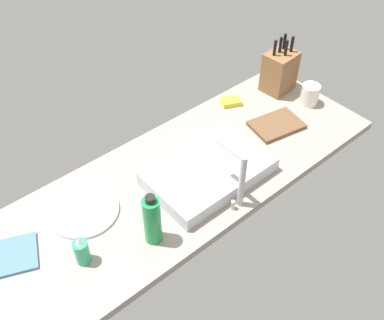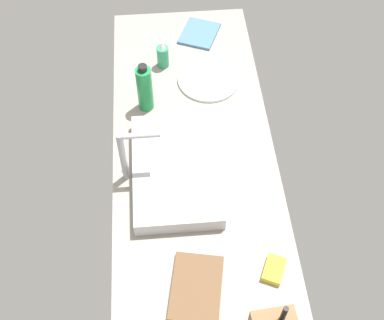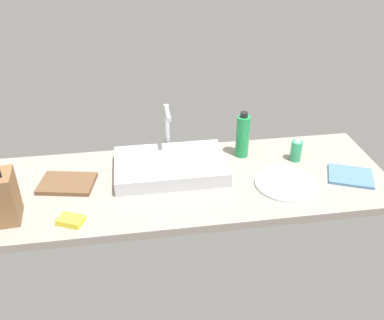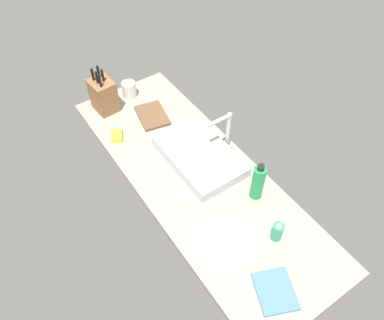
{
  "view_description": "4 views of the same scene",
  "coord_description": "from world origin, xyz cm",
  "px_view_note": "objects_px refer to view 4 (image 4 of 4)",
  "views": [
    {
      "loc": [
        76.66,
        95.37,
        131.1
      ],
      "look_at": [
        -4.05,
        0.56,
        9.5
      ],
      "focal_mm": 41.77,
      "sensor_mm": 36.0,
      "label": 1
    },
    {
      "loc": [
        -109.55,
        10.18,
        152.95
      ],
      "look_at": [
        -5.92,
        1.47,
        10.44
      ],
      "focal_mm": 47.08,
      "sensor_mm": 36.0,
      "label": 2
    },
    {
      "loc": [
        -20.47,
        -145.19,
        103.72
      ],
      "look_at": [
        2.17,
        4.76,
        10.41
      ],
      "focal_mm": 39.31,
      "sensor_mm": 36.0,
      "label": 3
    },
    {
      "loc": [
        101.4,
        -70.78,
        154.09
      ],
      "look_at": [
        -2.48,
        -0.38,
        12.4
      ],
      "focal_mm": 35.69,
      "sensor_mm": 36.0,
      "label": 4
    }
  ],
  "objects_px": {
    "sink_basin": "(200,156)",
    "dish_towel": "(275,291)",
    "dinner_plate": "(228,239)",
    "faucet": "(226,129)",
    "water_bottle": "(258,182)",
    "coffee_mug": "(129,90)",
    "dish_sponge": "(117,136)",
    "knife_block": "(103,95)",
    "soap_bottle": "(277,231)",
    "cutting_board": "(152,115)"
  },
  "relations": [
    {
      "from": "sink_basin",
      "to": "dish_towel",
      "type": "xyz_separation_m",
      "value": [
        0.76,
        -0.16,
        -0.02
      ]
    },
    {
      "from": "sink_basin",
      "to": "dinner_plate",
      "type": "height_order",
      "value": "sink_basin"
    },
    {
      "from": "faucet",
      "to": "water_bottle",
      "type": "xyz_separation_m",
      "value": [
        0.33,
        -0.06,
        -0.04
      ]
    },
    {
      "from": "dinner_plate",
      "to": "coffee_mug",
      "type": "bearing_deg",
      "value": 174.31
    },
    {
      "from": "dish_towel",
      "to": "coffee_mug",
      "type": "relative_size",
      "value": 1.84
    },
    {
      "from": "water_bottle",
      "to": "dish_sponge",
      "type": "xyz_separation_m",
      "value": [
        -0.74,
        -0.38,
        -0.09
      ]
    },
    {
      "from": "sink_basin",
      "to": "dish_sponge",
      "type": "height_order",
      "value": "sink_basin"
    },
    {
      "from": "dinner_plate",
      "to": "coffee_mug",
      "type": "distance_m",
      "value": 1.15
    },
    {
      "from": "knife_block",
      "to": "dish_sponge",
      "type": "xyz_separation_m",
      "value": [
        0.26,
        -0.06,
        -0.09
      ]
    },
    {
      "from": "knife_block",
      "to": "dish_towel",
      "type": "relative_size",
      "value": 1.49
    },
    {
      "from": "sink_basin",
      "to": "water_bottle",
      "type": "xyz_separation_m",
      "value": [
        0.34,
        0.09,
        0.07
      ]
    },
    {
      "from": "dinner_plate",
      "to": "dish_towel",
      "type": "height_order",
      "value": "same"
    },
    {
      "from": "soap_bottle",
      "to": "dish_sponge",
      "type": "relative_size",
      "value": 1.37
    },
    {
      "from": "sink_basin",
      "to": "dinner_plate",
      "type": "distance_m",
      "value": 0.49
    },
    {
      "from": "knife_block",
      "to": "water_bottle",
      "type": "bearing_deg",
      "value": 13.23
    },
    {
      "from": "water_bottle",
      "to": "dish_towel",
      "type": "distance_m",
      "value": 0.49
    },
    {
      "from": "soap_bottle",
      "to": "dish_sponge",
      "type": "bearing_deg",
      "value": -162.72
    },
    {
      "from": "dish_sponge",
      "to": "coffee_mug",
      "type": "bearing_deg",
      "value": 140.52
    },
    {
      "from": "sink_basin",
      "to": "knife_block",
      "type": "distance_m",
      "value": 0.69
    },
    {
      "from": "faucet",
      "to": "dinner_plate",
      "type": "distance_m",
      "value": 0.58
    },
    {
      "from": "soap_bottle",
      "to": "dish_towel",
      "type": "xyz_separation_m",
      "value": [
        0.18,
        -0.17,
        -0.05
      ]
    },
    {
      "from": "sink_basin",
      "to": "dish_sponge",
      "type": "distance_m",
      "value": 0.49
    },
    {
      "from": "soap_bottle",
      "to": "dish_towel",
      "type": "relative_size",
      "value": 0.68
    },
    {
      "from": "sink_basin",
      "to": "dinner_plate",
      "type": "xyz_separation_m",
      "value": [
        0.46,
        -0.17,
        -0.02
      ]
    },
    {
      "from": "knife_block",
      "to": "coffee_mug",
      "type": "height_order",
      "value": "knife_block"
    },
    {
      "from": "knife_block",
      "to": "soap_bottle",
      "type": "distance_m",
      "value": 1.25
    },
    {
      "from": "faucet",
      "to": "cutting_board",
      "type": "xyz_separation_m",
      "value": [
        -0.44,
        -0.19,
        -0.13
      ]
    },
    {
      "from": "knife_block",
      "to": "cutting_board",
      "type": "bearing_deg",
      "value": 36.71
    },
    {
      "from": "cutting_board",
      "to": "water_bottle",
      "type": "distance_m",
      "value": 0.79
    },
    {
      "from": "cutting_board",
      "to": "knife_block",
      "type": "bearing_deg",
      "value": -138.53
    },
    {
      "from": "cutting_board",
      "to": "dish_towel",
      "type": "height_order",
      "value": "cutting_board"
    },
    {
      "from": "sink_basin",
      "to": "faucet",
      "type": "bearing_deg",
      "value": 87.47
    },
    {
      "from": "dish_sponge",
      "to": "sink_basin",
      "type": "bearing_deg",
      "value": 35.68
    },
    {
      "from": "soap_bottle",
      "to": "cutting_board",
      "type": "bearing_deg",
      "value": -177.05
    },
    {
      "from": "cutting_board",
      "to": "dish_sponge",
      "type": "bearing_deg",
      "value": -81.33
    },
    {
      "from": "dish_sponge",
      "to": "faucet",
      "type": "bearing_deg",
      "value": 47.7
    },
    {
      "from": "soap_bottle",
      "to": "dinner_plate",
      "type": "distance_m",
      "value": 0.22
    },
    {
      "from": "knife_block",
      "to": "soap_bottle",
      "type": "relative_size",
      "value": 2.2
    },
    {
      "from": "cutting_board",
      "to": "coffee_mug",
      "type": "xyz_separation_m",
      "value": [
        -0.24,
        -0.02,
        0.04
      ]
    },
    {
      "from": "soap_bottle",
      "to": "dinner_plate",
      "type": "relative_size",
      "value": 0.48
    },
    {
      "from": "faucet",
      "to": "cutting_board",
      "type": "relative_size",
      "value": 1.09
    },
    {
      "from": "water_bottle",
      "to": "dish_sponge",
      "type": "relative_size",
      "value": 2.41
    },
    {
      "from": "knife_block",
      "to": "water_bottle",
      "type": "distance_m",
      "value": 1.04
    },
    {
      "from": "dinner_plate",
      "to": "coffee_mug",
      "type": "relative_size",
      "value": 2.63
    },
    {
      "from": "dinner_plate",
      "to": "dish_sponge",
      "type": "height_order",
      "value": "dish_sponge"
    },
    {
      "from": "dinner_plate",
      "to": "dish_sponge",
      "type": "relative_size",
      "value": 2.87
    },
    {
      "from": "dinner_plate",
      "to": "sink_basin",
      "type": "bearing_deg",
      "value": 160.17
    },
    {
      "from": "faucet",
      "to": "dish_sponge",
      "type": "distance_m",
      "value": 0.61
    },
    {
      "from": "soap_bottle",
      "to": "dinner_plate",
      "type": "xyz_separation_m",
      "value": [
        -0.11,
        -0.18,
        -0.05
      ]
    },
    {
      "from": "dish_sponge",
      "to": "water_bottle",
      "type": "bearing_deg",
      "value": 27.23
    }
  ]
}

